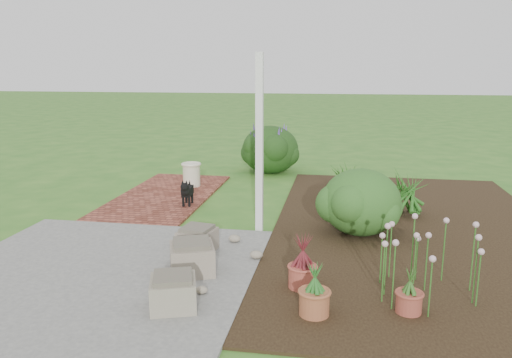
% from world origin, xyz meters
% --- Properties ---
extents(ground, '(80.00, 80.00, 0.00)m').
position_xyz_m(ground, '(0.00, 0.00, 0.00)').
color(ground, '#306921').
rests_on(ground, ground).
extents(concrete_patio, '(3.50, 3.50, 0.04)m').
position_xyz_m(concrete_patio, '(-1.25, -1.75, 0.02)').
color(concrete_patio, slate).
rests_on(concrete_patio, ground).
extents(brick_path, '(1.60, 3.50, 0.04)m').
position_xyz_m(brick_path, '(-1.70, 1.75, 0.02)').
color(brick_path, maroon).
rests_on(brick_path, ground).
extents(garden_bed, '(4.00, 7.00, 0.03)m').
position_xyz_m(garden_bed, '(2.50, 0.50, 0.01)').
color(garden_bed, black).
rests_on(garden_bed, ground).
extents(veranda_post, '(0.10, 0.10, 2.50)m').
position_xyz_m(veranda_post, '(0.30, 0.10, 1.25)').
color(veranda_post, white).
rests_on(veranda_post, ground).
extents(stone_trough_near, '(0.54, 0.54, 0.29)m').
position_xyz_m(stone_trough_near, '(-0.12, -2.41, 0.18)').
color(stone_trough_near, gray).
rests_on(stone_trough_near, concrete_patio).
extents(stone_trough_mid, '(0.61, 0.61, 0.32)m').
position_xyz_m(stone_trough_mid, '(-0.19, -1.57, 0.20)').
color(stone_trough_mid, '#746656').
rests_on(stone_trough_mid, concrete_patio).
extents(stone_trough_far, '(0.48, 0.48, 0.27)m').
position_xyz_m(stone_trough_far, '(-0.32, -0.91, 0.18)').
color(stone_trough_far, '#78695C').
rests_on(stone_trough_far, concrete_patio).
extents(black_dog, '(0.18, 0.49, 0.43)m').
position_xyz_m(black_dog, '(-1.09, 1.12, 0.29)').
color(black_dog, black).
rests_on(black_dog, brick_path).
extents(cream_ceramic_urn, '(0.37, 0.37, 0.44)m').
position_xyz_m(cream_ceramic_urn, '(-1.43, 2.50, 0.26)').
color(cream_ceramic_urn, beige).
rests_on(cream_ceramic_urn, brick_path).
extents(evergreen_shrub, '(1.36, 1.36, 0.93)m').
position_xyz_m(evergreen_shrub, '(1.71, 0.21, 0.50)').
color(evergreen_shrub, '#144218').
rests_on(evergreen_shrub, garden_bed).
extents(agapanthus_clump_back, '(0.88, 0.88, 0.79)m').
position_xyz_m(agapanthus_clump_back, '(2.44, 1.23, 0.42)').
color(agapanthus_clump_back, '#183811').
rests_on(agapanthus_clump_back, garden_bed).
extents(agapanthus_clump_front, '(1.07, 1.07, 0.78)m').
position_xyz_m(agapanthus_clump_front, '(1.51, 2.05, 0.42)').
color(agapanthus_clump_front, '#0E3E0D').
rests_on(agapanthus_clump_front, garden_bed).
extents(pink_flower_patch, '(1.39, 1.39, 0.73)m').
position_xyz_m(pink_flower_patch, '(2.31, -1.73, 0.40)').
color(pink_flower_patch, '#113D0F').
rests_on(pink_flower_patch, garden_bed).
extents(terracotta_pot_bronze, '(0.37, 0.37, 0.24)m').
position_xyz_m(terracotta_pot_bronze, '(1.06, -1.73, 0.15)').
color(terracotta_pot_bronze, '#A34737').
rests_on(terracotta_pot_bronze, garden_bed).
extents(terracotta_pot_small_left, '(0.27, 0.27, 0.20)m').
position_xyz_m(terracotta_pot_small_left, '(2.10, -2.11, 0.13)').
color(terracotta_pot_small_left, brown).
rests_on(terracotta_pot_small_left, garden_bed).
extents(terracotta_pot_small_right, '(0.30, 0.30, 0.24)m').
position_xyz_m(terracotta_pot_small_right, '(1.22, -2.31, 0.15)').
color(terracotta_pot_small_right, '#995534').
rests_on(terracotta_pot_small_right, garden_bed).
extents(purple_flowering_bush, '(1.58, 1.58, 1.07)m').
position_xyz_m(purple_flowering_bush, '(-0.14, 4.28, 0.54)').
color(purple_flowering_bush, black).
rests_on(purple_flowering_bush, ground).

